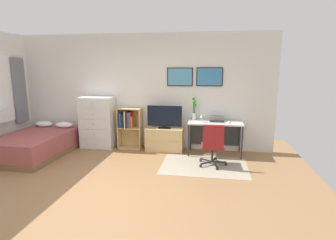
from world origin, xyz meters
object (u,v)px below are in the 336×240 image
(computer_mouse, at_px, (229,122))
(bamboo_vase, at_px, (194,109))
(bookshelf, at_px, (128,125))
(bed, at_px, (37,144))
(laptop, at_px, (217,119))
(wine_glass, at_px, (202,116))
(tv_stand, at_px, (165,139))
(desk, at_px, (215,127))
(dresser, at_px, (98,123))
(office_chair, at_px, (213,144))
(television, at_px, (164,117))

(computer_mouse, distance_m, bamboo_vase, 0.84)
(bookshelf, relative_size, bamboo_vase, 1.85)
(bookshelf, xyz_separation_m, computer_mouse, (2.33, -0.17, 0.17))
(bed, bearing_deg, laptop, 12.02)
(bed, height_order, wine_glass, wine_glass)
(bed, height_order, tv_stand, bed)
(laptop, distance_m, bamboo_vase, 0.56)
(desk, distance_m, laptop, 0.20)
(dresser, height_order, laptop, dresser)
(office_chair, distance_m, wine_glass, 0.86)
(dresser, relative_size, computer_mouse, 11.90)
(bookshelf, relative_size, television, 1.22)
(bookshelf, distance_m, bamboo_vase, 1.61)
(office_chair, relative_size, wine_glass, 4.78)
(television, height_order, desk, television)
(dresser, bearing_deg, tv_stand, 0.53)
(dresser, bearing_deg, desk, 0.25)
(dresser, distance_m, bookshelf, 0.75)
(desk, bearing_deg, wine_glass, -152.91)
(laptop, distance_m, computer_mouse, 0.28)
(tv_stand, distance_m, laptop, 1.30)
(bookshelf, bearing_deg, dresser, -175.10)
(bookshelf, height_order, television, television)
(television, bearing_deg, laptop, 0.97)
(bamboo_vase, bearing_deg, television, -171.14)
(dresser, xyz_separation_m, office_chair, (2.75, -0.85, -0.16))
(bamboo_vase, relative_size, wine_glass, 2.93)
(laptop, bearing_deg, bed, -167.67)
(bed, xyz_separation_m, computer_mouse, (4.21, 0.65, 0.51))
(dresser, bearing_deg, computer_mouse, -1.95)
(bamboo_vase, bearing_deg, wine_glass, -52.54)
(desk, height_order, bamboo_vase, bamboo_vase)
(bed, xyz_separation_m, office_chair, (3.88, -0.10, 0.21))
(television, bearing_deg, tv_stand, 90.00)
(computer_mouse, xyz_separation_m, bamboo_vase, (-0.77, 0.20, 0.24))
(bookshelf, xyz_separation_m, tv_stand, (0.89, -0.05, -0.31))
(bed, distance_m, laptop, 4.07)
(tv_stand, xyz_separation_m, bamboo_vase, (0.67, 0.08, 0.73))
(dresser, xyz_separation_m, desk, (2.79, 0.01, -0.02))
(bed, bearing_deg, bookshelf, 24.56)
(office_chair, bearing_deg, bookshelf, 152.58)
(bookshelf, height_order, office_chair, bookshelf)
(bookshelf, xyz_separation_m, laptop, (2.08, -0.05, 0.22))
(laptop, bearing_deg, desk, -177.48)
(tv_stand, relative_size, desk, 0.72)
(bamboo_vase, xyz_separation_m, wine_glass, (0.18, -0.24, -0.13))
(television, height_order, wine_glass, television)
(laptop, bearing_deg, dresser, -178.37)
(bookshelf, height_order, bamboo_vase, bamboo_vase)
(desk, xyz_separation_m, wine_glass, (-0.30, -0.15, 0.27))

